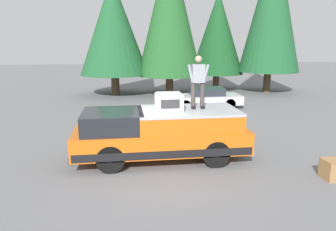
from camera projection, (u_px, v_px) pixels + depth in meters
ground_plane at (147, 165)px, 10.14m from camera, size 90.00×90.00×0.00m
pickup_truck at (161, 134)px, 10.41m from camera, size 2.01×5.54×1.65m
compressor_unit at (169, 102)px, 10.16m from camera, size 0.65×0.84×0.56m
person_on_truck_bed at (198, 81)px, 10.32m from camera, size 0.29×0.72×1.69m
parked_car_silver at (205, 98)px, 18.57m from camera, size 1.64×4.10×1.16m
wooden_crate at (333, 169)px, 9.05m from camera, size 0.56×0.56×0.56m
conifer_far_left at (272, 5)px, 22.88m from camera, size 4.37×4.37×10.99m
conifer_left at (218, 33)px, 24.31m from camera, size 4.01×4.01×7.38m
conifer_center_left at (170, 10)px, 21.88m from camera, size 4.48×4.48×10.30m
conifer_center_right at (113, 27)px, 22.04m from camera, size 4.74×4.74×7.99m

